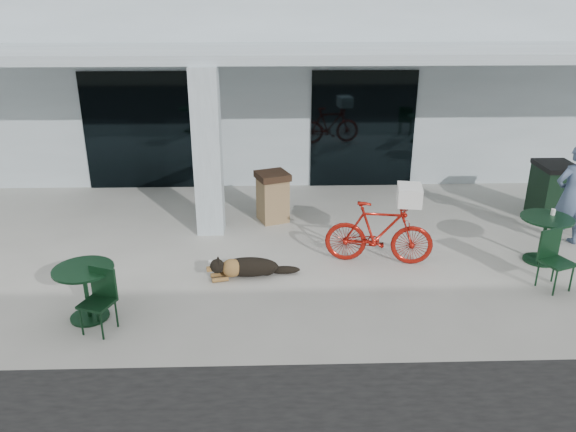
{
  "coord_description": "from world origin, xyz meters",
  "views": [
    {
      "loc": [
        -0.33,
        -7.77,
        4.31
      ],
      "look_at": [
        -0.07,
        0.51,
        1.0
      ],
      "focal_mm": 35.0,
      "sensor_mm": 36.0,
      "label": 1
    }
  ],
  "objects_px": {
    "cafe_chair_far_a": "(557,262)",
    "person": "(572,195)",
    "cafe_table_near": "(87,293)",
    "trash_receptacle": "(273,197)",
    "bicycle": "(379,233)",
    "cafe_table_far": "(543,239)",
    "wheeled_bin": "(553,191)",
    "cafe_chair_near": "(97,302)",
    "dog": "(249,266)"
  },
  "relations": [
    {
      "from": "dog",
      "to": "person",
      "type": "distance_m",
      "value": 5.91
    },
    {
      "from": "dog",
      "to": "cafe_chair_near",
      "type": "distance_m",
      "value": 2.51
    },
    {
      "from": "cafe_chair_far_a",
      "to": "person",
      "type": "xyz_separation_m",
      "value": [
        0.99,
        1.68,
        0.47
      ]
    },
    {
      "from": "cafe_table_far",
      "to": "person",
      "type": "xyz_separation_m",
      "value": [
        0.75,
        0.71,
        0.53
      ]
    },
    {
      "from": "cafe_table_near",
      "to": "wheeled_bin",
      "type": "height_order",
      "value": "wheeled_bin"
    },
    {
      "from": "cafe_table_far",
      "to": "wheeled_bin",
      "type": "distance_m",
      "value": 2.29
    },
    {
      "from": "cafe_table_near",
      "to": "cafe_table_far",
      "type": "height_order",
      "value": "cafe_table_far"
    },
    {
      "from": "cafe_chair_far_a",
      "to": "trash_receptacle",
      "type": "distance_m",
      "value": 5.27
    },
    {
      "from": "bicycle",
      "to": "trash_receptacle",
      "type": "relative_size",
      "value": 1.8
    },
    {
      "from": "bicycle",
      "to": "cafe_chair_far_a",
      "type": "distance_m",
      "value": 2.76
    },
    {
      "from": "cafe_table_near",
      "to": "trash_receptacle",
      "type": "relative_size",
      "value": 0.83
    },
    {
      "from": "cafe_table_far",
      "to": "cafe_chair_far_a",
      "type": "distance_m",
      "value": 1.0
    },
    {
      "from": "trash_receptacle",
      "to": "cafe_table_far",
      "type": "bearing_deg",
      "value": -23.58
    },
    {
      "from": "dog",
      "to": "cafe_chair_near",
      "type": "height_order",
      "value": "cafe_chair_near"
    },
    {
      "from": "wheeled_bin",
      "to": "dog",
      "type": "bearing_deg",
      "value": -158.42
    },
    {
      "from": "bicycle",
      "to": "cafe_table_near",
      "type": "xyz_separation_m",
      "value": [
        -4.41,
        -1.63,
        -0.15
      ]
    },
    {
      "from": "cafe_chair_near",
      "to": "trash_receptacle",
      "type": "xyz_separation_m",
      "value": [
        2.38,
        3.94,
        0.06
      ]
    },
    {
      "from": "cafe_chair_far_a",
      "to": "person",
      "type": "bearing_deg",
      "value": 37.42
    },
    {
      "from": "bicycle",
      "to": "cafe_table_far",
      "type": "xyz_separation_m",
      "value": [
        2.82,
        -0.04,
        -0.14
      ]
    },
    {
      "from": "dog",
      "to": "wheeled_bin",
      "type": "distance_m",
      "value": 6.56
    },
    {
      "from": "cafe_table_far",
      "to": "wheeled_bin",
      "type": "bearing_deg",
      "value": 61.53
    },
    {
      "from": "cafe_table_far",
      "to": "cafe_chair_far_a",
      "type": "bearing_deg",
      "value": -104.08
    },
    {
      "from": "dog",
      "to": "cafe_chair_near",
      "type": "xyz_separation_m",
      "value": [
        -1.98,
        -1.53,
        0.26
      ]
    },
    {
      "from": "bicycle",
      "to": "cafe_chair_far_a",
      "type": "xyz_separation_m",
      "value": [
        2.57,
        -1.01,
        -0.08
      ]
    },
    {
      "from": "trash_receptacle",
      "to": "person",
      "type": "bearing_deg",
      "value": -13.61
    },
    {
      "from": "dog",
      "to": "cafe_table_far",
      "type": "distance_m",
      "value": 5.02
    },
    {
      "from": "dog",
      "to": "cafe_table_far",
      "type": "xyz_separation_m",
      "value": [
        5.0,
        0.41,
        0.22
      ]
    },
    {
      "from": "cafe_table_far",
      "to": "person",
      "type": "bearing_deg",
      "value": 43.5
    },
    {
      "from": "bicycle",
      "to": "cafe_table_far",
      "type": "bearing_deg",
      "value": -81.3
    },
    {
      "from": "cafe_chair_near",
      "to": "trash_receptacle",
      "type": "distance_m",
      "value": 4.61
    },
    {
      "from": "cafe_chair_far_a",
      "to": "cafe_table_far",
      "type": "bearing_deg",
      "value": 53.94
    },
    {
      "from": "cafe_chair_near",
      "to": "person",
      "type": "distance_m",
      "value": 8.18
    },
    {
      "from": "bicycle",
      "to": "trash_receptacle",
      "type": "distance_m",
      "value": 2.65
    },
    {
      "from": "cafe_table_far",
      "to": "wheeled_bin",
      "type": "relative_size",
      "value": 0.76
    },
    {
      "from": "cafe_table_near",
      "to": "wheeled_bin",
      "type": "relative_size",
      "value": 0.74
    },
    {
      "from": "cafe_table_near",
      "to": "cafe_chair_far_a",
      "type": "xyz_separation_m",
      "value": [
        6.98,
        0.63,
        0.07
      ]
    },
    {
      "from": "cafe_chair_far_a",
      "to": "person",
      "type": "height_order",
      "value": "person"
    },
    {
      "from": "dog",
      "to": "cafe_table_far",
      "type": "relative_size",
      "value": 1.29
    },
    {
      "from": "dog",
      "to": "cafe_table_near",
      "type": "height_order",
      "value": "cafe_table_near"
    },
    {
      "from": "bicycle",
      "to": "cafe_chair_far_a",
      "type": "height_order",
      "value": "bicycle"
    },
    {
      "from": "person",
      "to": "cafe_table_near",
      "type": "bearing_deg",
      "value": 7.03
    },
    {
      "from": "cafe_table_far",
      "to": "trash_receptacle",
      "type": "relative_size",
      "value": 0.85
    },
    {
      "from": "bicycle",
      "to": "wheeled_bin",
      "type": "distance_m",
      "value": 4.37
    },
    {
      "from": "bicycle",
      "to": "cafe_table_near",
      "type": "distance_m",
      "value": 4.71
    },
    {
      "from": "cafe_chair_far_a",
      "to": "trash_receptacle",
      "type": "height_order",
      "value": "trash_receptacle"
    },
    {
      "from": "cafe_chair_far_a",
      "to": "cafe_table_near",
      "type": "bearing_deg",
      "value": 163.16
    },
    {
      "from": "cafe_chair_near",
      "to": "cafe_chair_far_a",
      "type": "xyz_separation_m",
      "value": [
        6.73,
        0.97,
        0.02
      ]
    },
    {
      "from": "cafe_chair_near",
      "to": "cafe_chair_far_a",
      "type": "distance_m",
      "value": 6.8
    },
    {
      "from": "person",
      "to": "wheeled_bin",
      "type": "relative_size",
      "value": 1.65
    },
    {
      "from": "cafe_table_near",
      "to": "cafe_chair_near",
      "type": "height_order",
      "value": "cafe_chair_near"
    }
  ]
}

